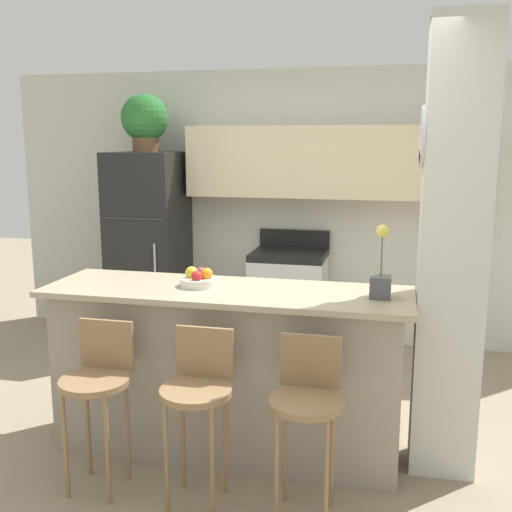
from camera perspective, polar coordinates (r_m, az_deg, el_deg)
The scene contains 12 objects.
ground_plane at distance 3.95m, azimuth -2.72°, elevation -17.80°, with size 14.00×14.00×0.00m, color gray.
wall_back at distance 5.61m, azimuth 4.67°, elevation 6.25°, with size 5.60×0.38×2.55m.
pillar_right at distance 3.50m, azimuth 18.16°, elevation 0.25°, with size 0.38×0.33×2.55m.
counter_bar at distance 3.73m, azimuth -2.80°, elevation -10.77°, with size 2.19×0.67×1.03m.
refrigerator at distance 5.76m, azimuth -10.14°, elevation 0.75°, with size 0.63×0.71×1.80m.
stove_range at distance 5.53m, azimuth 3.15°, elevation -4.14°, with size 0.67×0.60×1.07m.
bar_stool_left at distance 3.43m, azimuth -14.81°, elevation -11.45°, with size 0.38×0.38×0.92m.
bar_stool_mid at distance 3.21m, azimuth -5.52°, elevation -12.67°, with size 0.38×0.38×0.92m.
bar_stool_right at distance 3.09m, azimuth 4.89°, elevation -13.65°, with size 0.38×0.38×0.92m.
potted_plant_on_fridge at distance 5.67m, azimuth -10.54°, elevation 12.60°, with size 0.43×0.43×0.52m.
orchid_vase at distance 3.40m, azimuth 11.80°, elevation -2.03°, with size 0.12×0.12×0.41m.
fruit_bowl at distance 3.64m, azimuth -5.49°, elevation -2.17°, with size 0.22×0.22×0.12m.
Camera 1 is at (0.96, -3.33, 1.89)m, focal length 42.00 mm.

